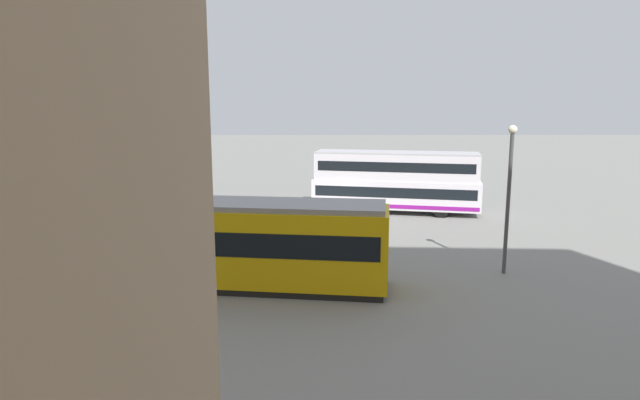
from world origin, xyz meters
The scene contains 7 objects.
ground_plane centered at (0.00, 0.00, 0.00)m, with size 160.00×160.00×0.00m, color gray.
double_decker_bus centered at (-4.14, -2.85, 1.97)m, with size 10.72×4.52×3.86m.
tram_yellow centered at (4.91, 10.92, 1.72)m, with size 13.80×4.27×3.31m.
pedestrian_near_railing centered at (2.27, 6.53, 1.04)m, with size 0.39×0.39×1.78m.
pedestrian_railing centered at (3.98, 5.14, 0.75)m, with size 8.99×0.28×1.08m.
info_sign centered at (7.74, 5.82, 1.71)m, with size 1.03×0.13×2.50m.
street_lamp centered at (-6.93, 9.61, 3.62)m, with size 0.36×0.36×6.11m.
Camera 1 is at (0.75, 31.17, 7.10)m, focal length 30.48 mm.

